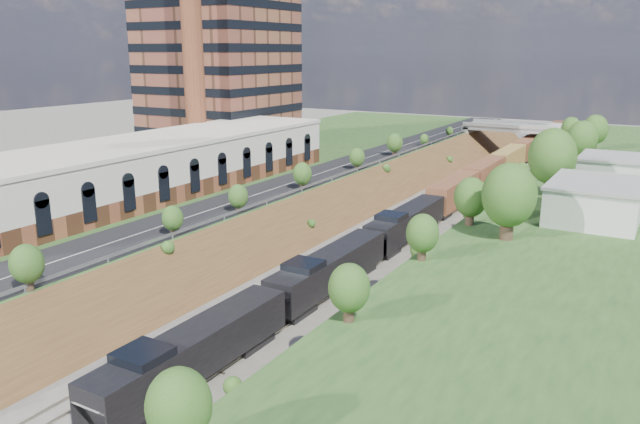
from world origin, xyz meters
TOP-DOWN VIEW (x-y plane):
  - platform_left at (-33.00, 60.00)m, footprint 44.00×180.00m
  - embankment_left at (-11.00, 60.00)m, footprint 10.00×180.00m
  - embankment_right at (11.00, 60.00)m, footprint 10.00×180.00m
  - rail_left_track at (-2.60, 60.00)m, footprint 1.58×180.00m
  - rail_right_track at (2.60, 60.00)m, footprint 1.58×180.00m
  - road at (-15.50, 60.00)m, footprint 8.00×180.00m
  - guardrail at (-11.40, 59.80)m, footprint 0.10×171.00m
  - commercial_building at (-28.00, 38.00)m, footprint 14.30×62.30m
  - smokestack at (-36.00, 56.00)m, footprint 3.20×3.20m
  - overpass at (0.00, 122.00)m, footprint 24.50×8.30m
  - white_building_near at (23.50, 52.00)m, footprint 9.00×12.00m
  - white_building_far at (23.00, 74.00)m, footprint 8.00×10.00m
  - tree_right_large at (17.00, 40.00)m, footprint 5.25×5.25m
  - tree_left_crest at (-11.80, 20.00)m, footprint 2.45×2.45m
  - freight_train at (2.60, 83.11)m, footprint 3.11×158.37m

SIDE VIEW (x-z plane):
  - embankment_left at x=-11.00m, z-range -5.00..5.00m
  - embankment_right at x=11.00m, z-range -5.00..5.00m
  - rail_left_track at x=-2.60m, z-range 0.00..0.18m
  - rail_right_track at x=2.60m, z-range 0.00..0.18m
  - platform_left at x=-33.00m, z-range 0.00..5.00m
  - freight_train at x=2.60m, z-range 0.33..4.97m
  - overpass at x=0.00m, z-range 1.22..8.62m
  - road at x=-15.50m, z-range 5.00..5.10m
  - guardrail at x=-11.40m, z-range 5.20..5.90m
  - white_building_far at x=23.00m, z-range 5.00..8.60m
  - white_building_near at x=23.50m, z-range 5.00..9.00m
  - tree_left_crest at x=-11.80m, z-range 5.26..8.82m
  - commercial_building at x=-28.00m, z-range 5.01..12.01m
  - tree_right_large at x=17.00m, z-range 5.58..13.19m
  - smokestack at x=-36.00m, z-range 5.00..45.00m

